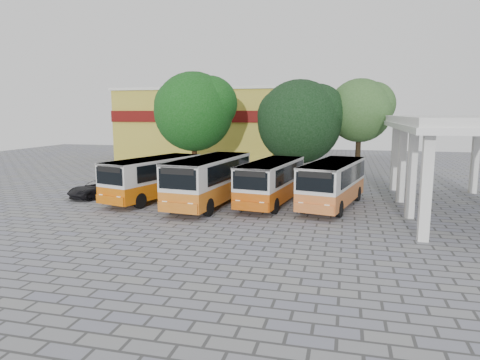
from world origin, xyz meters
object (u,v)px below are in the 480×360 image
(bus_far_left, at_px, (153,176))
(parked_car, at_px, (98,189))
(bus_centre_left, at_px, (209,178))
(bus_far_right, at_px, (333,181))
(bus_centre_right, at_px, (271,180))

(bus_far_left, bearing_deg, parked_car, -163.57)
(bus_centre_left, relative_size, bus_far_right, 1.05)
(bus_centre_right, bearing_deg, parked_car, -169.04)
(bus_far_right, relative_size, parked_car, 1.96)
(bus_centre_left, height_order, parked_car, bus_centre_left)
(bus_centre_right, height_order, bus_far_right, bus_far_right)
(bus_centre_left, bearing_deg, parked_car, -178.46)
(bus_far_right, bearing_deg, bus_centre_right, -165.10)
(bus_centre_left, xyz_separation_m, bus_centre_right, (3.60, 1.20, -0.15))
(bus_far_left, relative_size, bus_centre_right, 1.04)
(bus_centre_right, distance_m, bus_far_right, 3.69)
(bus_far_left, distance_m, bus_centre_right, 7.64)
(bus_far_right, bearing_deg, bus_far_left, -164.20)
(bus_centre_left, bearing_deg, bus_far_right, 16.57)
(bus_far_left, bearing_deg, bus_centre_left, 5.26)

